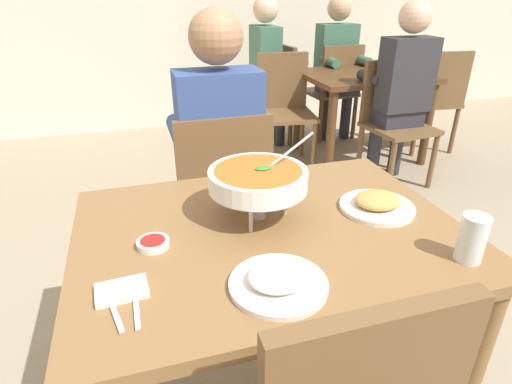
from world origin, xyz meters
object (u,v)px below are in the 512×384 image
Objects in this scene: appetizer_plate at (377,204)px; sauce_dish at (153,244)px; chair_bg_left at (274,89)px; patron_bg_right at (402,84)px; dining_table_far at (363,89)px; chair_bg_window at (284,103)px; diner_main at (218,143)px; chair_bg_corner at (435,96)px; chair_bg_middle at (335,87)px; chair_bg_right at (393,115)px; dining_table_main at (270,260)px; patron_bg_middle at (337,61)px; patron_bg_left at (269,64)px; drink_glass at (472,241)px; curry_bowl at (258,180)px; chair_diner_main at (222,192)px; rice_plate at (278,280)px.

appetizer_plate is 2.67× the size of sauce_dish.
patron_bg_right reaches higher than chair_bg_left.
chair_bg_window is at bearing 174.49° from dining_table_far.
diner_main is 1.46× the size of chair_bg_left.
diner_main and patron_bg_right have the same top height.
chair_bg_corner and chair_bg_window have the same top height.
chair_bg_middle is 1.02m from chair_bg_right.
patron_bg_right reaches higher than dining_table_main.
chair_bg_left and chair_bg_right have the same top height.
dining_table_far is 0.76× the size of patron_bg_middle.
drink_glass is at bearing -98.31° from patron_bg_left.
appetizer_plate reaches higher than sauce_dish.
dining_table_main is 12.64× the size of sauce_dish.
curry_bowl reaches higher than appetizer_plate.
dining_table_main is 1.26× the size of chair_bg_right.
chair_bg_middle reaches higher than dining_table_far.
drink_glass is (0.45, -1.04, 0.04)m from diner_main.
dining_table_main is 2.35m from chair_bg_window.
chair_bg_middle is 1.00× the size of chair_bg_right.
chair_bg_window is (0.85, 1.47, 0.00)m from chair_diner_main.
chair_diner_main is at bearing 90.00° from dining_table_main.
dining_table_main is 8.75× the size of drink_glass.
chair_bg_window is (-1.36, 0.14, 0.00)m from chair_bg_corner.
dining_table_main is at bearing 75.53° from rice_plate.
rice_plate is at bearing -104.47° from dining_table_main.
curry_bowl reaches higher than sauce_dish.
chair_bg_middle reaches higher than sauce_dish.
patron_bg_right is (1.59, 1.85, -0.00)m from rice_plate.
chair_bg_window is at bearing 80.76° from drink_glass.
chair_bg_right is (0.57, -1.10, 0.00)m from chair_bg_left.
chair_bg_left is (0.94, 1.98, -0.24)m from diner_main.
chair_diner_main is at bearing -128.43° from patron_bg_middle.
chair_diner_main and chair_bg_right have the same top height.
chair_diner_main is 1.00× the size of chair_bg_window.
patron_bg_middle is at bearing 51.57° from chair_diner_main.
diner_main is 14.56× the size of sauce_dish.
diner_main is (0.00, 0.74, 0.13)m from dining_table_main.
sauce_dish is 3.26m from chair_bg_middle.
diner_main is 3.94× the size of curry_bowl.
curry_bowl is 0.60m from drink_glass.
dining_table_main is at bearing -90.00° from diner_main.
chair_bg_corner is at bearing -41.85° from chair_bg_middle.
patron_bg_right reaches higher than drink_glass.
sauce_dish is at bearing -118.67° from chair_bg_window.
appetizer_plate is 2.24m from chair_bg_window.
sauce_dish is at bearing -125.44° from chair_bg_middle.
dining_table_far is (1.53, 1.41, 0.09)m from chair_diner_main.
patron_bg_middle is at bearing 61.03° from rice_plate.
patron_bg_right is at bearing 40.44° from sauce_dish.
curry_bowl is 3.69× the size of sauce_dish.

